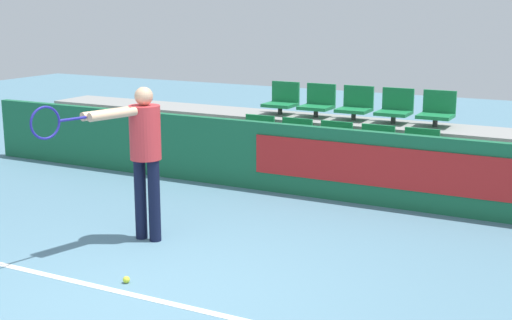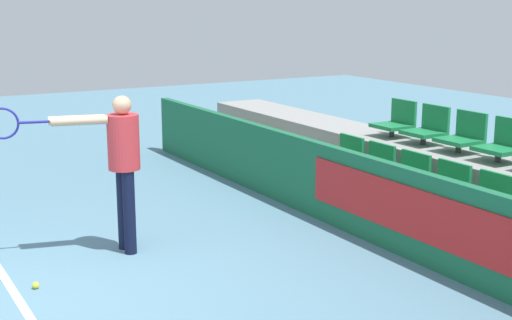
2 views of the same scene
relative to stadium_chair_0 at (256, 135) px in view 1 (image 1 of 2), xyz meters
name	(u,v)px [view 1 (image 1 of 2)]	position (x,y,z in m)	size (l,w,h in m)	color
ground_plane	(143,299)	(1.22, -4.46, -0.63)	(30.00, 30.00, 0.00)	slate
court_baseline	(145,297)	(1.22, -4.43, -0.62)	(4.80, 0.08, 0.01)	white
barrier_wall	(318,162)	(1.26, -0.64, -0.15)	(11.34, 0.14, 0.95)	#19603D
bleacher_tier_front	(329,173)	(1.22, -0.11, -0.42)	(10.94, 0.88, 0.41)	gray
bleacher_tier_middle	(352,148)	(1.22, 0.76, -0.21)	(10.94, 0.88, 0.83)	gray
stadium_chair_0	(256,135)	(0.00, 0.00, 0.00)	(0.47, 0.44, 0.50)	#333333
stadium_chair_1	(294,139)	(0.61, 0.00, 0.00)	(0.47, 0.44, 0.50)	#333333
stadium_chair_2	(333,143)	(1.22, 0.00, 0.00)	(0.47, 0.44, 0.50)	#333333
stadium_chair_3	(375,147)	(1.83, 0.00, 0.00)	(0.47, 0.44, 0.50)	#333333
stadium_chair_4	(419,151)	(2.44, 0.00, 0.00)	(0.47, 0.44, 0.50)	#333333
stadium_chair_5	(282,100)	(0.00, 0.88, 0.41)	(0.47, 0.44, 0.50)	#333333
stadium_chair_6	(318,103)	(0.61, 0.88, 0.41)	(0.47, 0.44, 0.50)	#333333
stadium_chair_7	(355,105)	(1.22, 0.88, 0.41)	(0.47, 0.44, 0.50)	#333333
stadium_chair_8	(395,108)	(1.83, 0.88, 0.41)	(0.47, 0.44, 0.50)	#333333
stadium_chair_9	(437,111)	(2.44, 0.88, 0.41)	(0.47, 0.44, 0.50)	#333333
tennis_player	(141,147)	(0.29, -3.18, 0.42)	(0.52, 1.47, 1.68)	black
tennis_ball	(126,280)	(0.86, -4.23, -0.59)	(0.07, 0.07, 0.07)	#CCDB33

